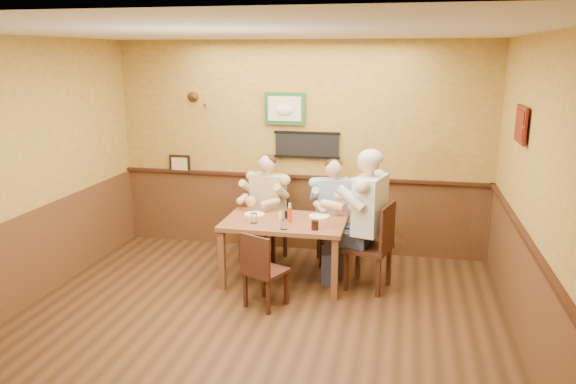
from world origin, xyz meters
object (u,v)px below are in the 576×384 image
diner_blue_polo (332,217)px  diner_white_elder (369,228)px  cola_tumbler (315,225)px  hot_sauce_bottle (290,214)px  dining_table (285,228)px  chair_back_right (332,231)px  chair_near_side (266,269)px  chair_right_end (368,246)px  water_glass_left (254,218)px  diner_tan_shirt (268,213)px  salt_shaker (280,215)px  chair_back_left (268,227)px  pepper_shaker (286,215)px  water_glass_mid (284,224)px

diner_blue_polo → diner_white_elder: 0.89m
cola_tumbler → hot_sauce_bottle: hot_sauce_bottle is taller
dining_table → diner_blue_polo: bearing=57.5°
dining_table → chair_back_right: size_ratio=1.65×
chair_back_right → chair_near_side: bearing=-125.0°
chair_back_right → chair_right_end: bearing=-69.9°
chair_back_right → diner_blue_polo: bearing=0.0°
chair_back_right → water_glass_left: bearing=-145.9°
chair_back_right → diner_tan_shirt: (-0.83, -0.04, 0.20)m
cola_tumbler → salt_shaker: (-0.46, 0.32, -0.01)m
chair_back_left → pepper_shaker: chair_back_left is taller
chair_near_side → pepper_shaker: size_ratio=8.99×
chair_near_side → diner_tan_shirt: size_ratio=0.66×
water_glass_mid → cola_tumbler: (0.33, 0.06, -0.01)m
chair_near_side → cola_tumbler: size_ratio=8.01×
cola_tumbler → chair_back_left: bearing=128.4°
chair_back_right → diner_white_elder: size_ratio=0.59×
hot_sauce_bottle → chair_near_side: bearing=-101.3°
water_glass_left → hot_sauce_bottle: 0.41m
cola_tumbler → chair_right_end: bearing=26.8°
water_glass_mid → cola_tumbler: water_glass_mid is taller
chair_right_end → pepper_shaker: chair_right_end is taller
chair_right_end → salt_shaker: 1.07m
diner_tan_shirt → pepper_shaker: size_ratio=13.56×
chair_near_side → diner_blue_polo: size_ratio=0.68×
chair_right_end → diner_tan_shirt: 1.50m
dining_table → diner_white_elder: size_ratio=0.97×
chair_near_side → water_glass_mid: size_ratio=7.27×
diner_tan_shirt → water_glass_mid: size_ratio=10.96×
chair_near_side → pepper_shaker: bearing=-69.4°
diner_white_elder → hot_sauce_bottle: 0.91m
chair_near_side → cola_tumbler: 0.73m
chair_near_side → water_glass_mid: water_glass_mid is taller
diner_white_elder → hot_sauce_bottle: diner_white_elder is taller
chair_back_left → water_glass_mid: bearing=-51.5°
diner_blue_polo → water_glass_left: bearing=-145.9°
pepper_shaker → dining_table: bearing=-91.6°
chair_near_side → water_glass_mid: 0.54m
dining_table → salt_shaker: (-0.06, 0.04, 0.13)m
chair_right_end → water_glass_mid: chair_right_end is taller
chair_near_side → diner_blue_polo: (0.51, 1.42, 0.19)m
chair_back_left → cola_tumbler: (0.77, -0.97, 0.37)m
chair_back_left → diner_blue_polo: bearing=18.2°
cola_tumbler → water_glass_mid: bearing=-170.0°
chair_right_end → hot_sauce_bottle: bearing=-69.9°
diner_blue_polo → diner_white_elder: size_ratio=0.84×
diner_tan_shirt → water_glass_left: bearing=-71.0°
chair_back_left → water_glass_left: 0.94m
salt_shaker → water_glass_mid: bearing=-71.6°
chair_near_side → diner_tan_shirt: (-0.32, 1.38, 0.21)m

